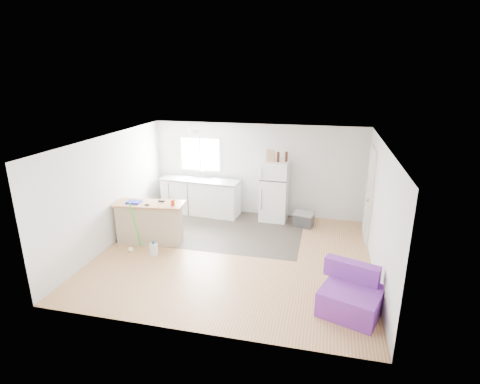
# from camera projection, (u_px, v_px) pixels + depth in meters

# --- Properties ---
(room) EXTENTS (5.51, 5.01, 2.41)m
(room) POSITION_uv_depth(u_px,v_px,m) (234.00, 201.00, 7.44)
(room) COLOR #A17243
(room) RESTS_ON ground
(vinyl_zone) EXTENTS (4.05, 2.50, 0.00)m
(vinyl_zone) POSITION_uv_depth(u_px,v_px,m) (218.00, 228.00, 9.12)
(vinyl_zone) COLOR #373029
(vinyl_zone) RESTS_ON floor
(window) EXTENTS (1.18, 0.06, 0.98)m
(window) POSITION_uv_depth(u_px,v_px,m) (200.00, 154.00, 9.98)
(window) COLOR white
(window) RESTS_ON back_wall
(interior_door) EXTENTS (0.11, 0.92, 2.10)m
(interior_door) POSITION_uv_depth(u_px,v_px,m) (369.00, 195.00, 8.34)
(interior_door) COLOR white
(interior_door) RESTS_ON right_wall
(ceiling_fixture) EXTENTS (0.30, 0.30, 0.07)m
(ceiling_fixture) POSITION_uv_depth(u_px,v_px,m) (195.00, 131.00, 8.46)
(ceiling_fixture) COLOR white
(ceiling_fixture) RESTS_ON ceiling
(kitchen_cabinets) EXTENTS (2.18, 0.84, 1.24)m
(kitchen_cabinets) POSITION_uv_depth(u_px,v_px,m) (201.00, 196.00, 9.99)
(kitchen_cabinets) COLOR white
(kitchen_cabinets) RESTS_ON floor
(peninsula) EXTENTS (1.55, 0.73, 0.92)m
(peninsula) POSITION_uv_depth(u_px,v_px,m) (150.00, 222.00, 8.28)
(peninsula) COLOR tan
(peninsula) RESTS_ON floor
(refrigerator) EXTENTS (0.70, 0.67, 1.54)m
(refrigerator) POSITION_uv_depth(u_px,v_px,m) (274.00, 191.00, 9.47)
(refrigerator) COLOR white
(refrigerator) RESTS_ON floor
(cooler) EXTENTS (0.54, 0.43, 0.36)m
(cooler) POSITION_uv_depth(u_px,v_px,m) (304.00, 219.00, 9.21)
(cooler) COLOR #313134
(cooler) RESTS_ON floor
(purple_seat) EXTENTS (1.11, 1.09, 0.72)m
(purple_seat) POSITION_uv_depth(u_px,v_px,m) (351.00, 296.00, 5.92)
(purple_seat) COLOR purple
(purple_seat) RESTS_ON floor
(cleaner_jug) EXTENTS (0.16, 0.12, 0.31)m
(cleaner_jug) POSITION_uv_depth(u_px,v_px,m) (154.00, 249.00, 7.75)
(cleaner_jug) COLOR silver
(cleaner_jug) RESTS_ON floor
(mop) EXTENTS (0.19, 0.32, 1.13)m
(mop) POSITION_uv_depth(u_px,v_px,m) (132.00, 241.00, 7.89)
(mop) COLOR green
(mop) RESTS_ON floor
(red_cup) EXTENTS (0.10, 0.10, 0.12)m
(red_cup) POSITION_uv_depth(u_px,v_px,m) (173.00, 202.00, 7.99)
(red_cup) COLOR red
(red_cup) RESTS_ON peninsula
(blue_tray) EXTENTS (0.30, 0.22, 0.04)m
(blue_tray) POSITION_uv_depth(u_px,v_px,m) (134.00, 202.00, 8.15)
(blue_tray) COLOR #1218AC
(blue_tray) RESTS_ON peninsula
(tool_a) EXTENTS (0.14, 0.06, 0.03)m
(tool_a) POSITION_uv_depth(u_px,v_px,m) (161.00, 201.00, 8.21)
(tool_a) COLOR black
(tool_a) RESTS_ON peninsula
(tool_b) EXTENTS (0.10, 0.05, 0.03)m
(tool_b) POSITION_uv_depth(u_px,v_px,m) (147.00, 205.00, 7.99)
(tool_b) COLOR black
(tool_b) RESTS_ON peninsula
(cardboard_box) EXTENTS (0.20, 0.10, 0.30)m
(cardboard_box) POSITION_uv_depth(u_px,v_px,m) (271.00, 156.00, 9.13)
(cardboard_box) COLOR tan
(cardboard_box) RESTS_ON refrigerator
(bottle_left) EXTENTS (0.08, 0.08, 0.25)m
(bottle_left) POSITION_uv_depth(u_px,v_px,m) (278.00, 157.00, 9.12)
(bottle_left) COLOR #3D170B
(bottle_left) RESTS_ON refrigerator
(bottle_right) EXTENTS (0.09, 0.09, 0.25)m
(bottle_right) POSITION_uv_depth(u_px,v_px,m) (286.00, 157.00, 9.14)
(bottle_right) COLOR #3D170B
(bottle_right) RESTS_ON refrigerator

